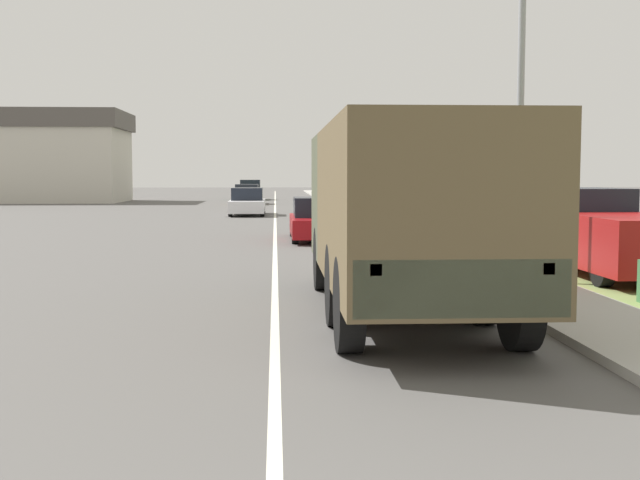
{
  "coord_description": "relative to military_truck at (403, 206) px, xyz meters",
  "views": [
    {
      "loc": [
        0.01,
        -1.73,
        2.1
      ],
      "look_at": [
        0.76,
        11.64,
        1.01
      ],
      "focal_mm": 45.0,
      "sensor_mm": 36.0,
      "label": 1
    }
  ],
  "objects": [
    {
      "name": "lane_centre_stripe",
      "position": [
        -1.9,
        29.94,
        -1.63
      ],
      "size": [
        0.12,
        120.0,
        0.0
      ],
      "color": "silver",
      "rests_on": "ground"
    },
    {
      "name": "building_distant",
      "position": [
        -21.5,
        51.15,
        1.88
      ],
      "size": [
        16.31,
        8.53,
        6.92
      ],
      "color": "beige",
      "rests_on": "ground"
    },
    {
      "name": "car_second_ahead",
      "position": [
        -3.33,
        29.99,
        -0.98
      ],
      "size": [
        1.79,
        4.88,
        1.42
      ],
      "color": "silver",
      "rests_on": "ground"
    },
    {
      "name": "car_nearest_ahead",
      "position": [
        -0.5,
        13.96,
        -1.0
      ],
      "size": [
        1.78,
        4.64,
        1.37
      ],
      "color": "maroon",
      "rests_on": "ground"
    },
    {
      "name": "pickup_truck",
      "position": [
        5.01,
        4.72,
        -0.76
      ],
      "size": [
        1.92,
        5.55,
        1.78
      ],
      "color": "maroon",
      "rests_on": "grass_strip_right"
    },
    {
      "name": "sidewalk_right",
      "position": [
        2.6,
        29.94,
        -1.57
      ],
      "size": [
        1.8,
        120.0,
        0.12
      ],
      "color": "#ADAAA3",
      "rests_on": "ground"
    },
    {
      "name": "car_third_ahead",
      "position": [
        -3.92,
        45.76,
        -0.98
      ],
      "size": [
        1.82,
        4.68,
        1.41
      ],
      "color": "tan",
      "rests_on": "ground"
    },
    {
      "name": "ground_plane",
      "position": [
        -1.9,
        29.94,
        -1.63
      ],
      "size": [
        180.0,
        180.0,
        0.0
      ],
      "primitive_type": "plane",
      "color": "#565451"
    },
    {
      "name": "lamp_post",
      "position": [
        2.65,
        3.59,
        2.91
      ],
      "size": [
        1.69,
        0.24,
        7.48
      ],
      "color": "gray",
      "rests_on": "sidewalk_right"
    },
    {
      "name": "grass_strip_right",
      "position": [
        7.0,
        29.94,
        -1.62
      ],
      "size": [
        7.0,
        120.0,
        0.02
      ],
      "color": "olive",
      "rests_on": "ground"
    },
    {
      "name": "military_truck",
      "position": [
        0.0,
        0.0,
        0.0
      ],
      "size": [
        2.35,
        7.8,
        2.79
      ],
      "color": "#474C38",
      "rests_on": "ground"
    },
    {
      "name": "car_fourth_ahead",
      "position": [
        -3.97,
        55.56,
        -0.88
      ],
      "size": [
        1.85,
        4.61,
        1.67
      ],
      "color": "#336B3D",
      "rests_on": "ground"
    }
  ]
}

